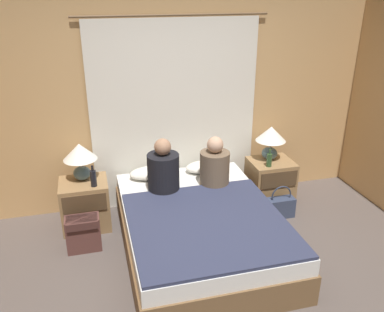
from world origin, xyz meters
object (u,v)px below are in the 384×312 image
at_px(nightstand_left, 85,204).
at_px(pillow_right, 208,167).
at_px(person_left_in_bed, 163,170).
at_px(beer_bottle_on_left_stand, 93,178).
at_px(backpack_on_floor, 83,232).
at_px(person_right_in_bed, 215,166).
at_px(handbag_on_floor, 280,207).
at_px(nightstand_right, 270,181).
at_px(beer_bottle_on_right_stand, 269,160).
at_px(pillow_left, 153,173).
at_px(lamp_right, 271,137).
at_px(bed, 200,230).
at_px(lamp_left, 80,156).

xyz_separation_m(nightstand_left, pillow_right, (1.43, 0.11, 0.24)).
relative_size(pillow_right, person_left_in_bed, 0.89).
bearing_deg(beer_bottle_on_left_stand, backpack_on_floor, -114.84).
height_order(person_right_in_bed, handbag_on_floor, person_right_in_bed).
xyz_separation_m(beer_bottle_on_left_stand, backpack_on_floor, (-0.15, -0.33, -0.43)).
xyz_separation_m(nightstand_right, beer_bottle_on_right_stand, (-0.10, -0.12, 0.35)).
bearing_deg(pillow_left, lamp_right, -1.17).
bearing_deg(pillow_left, handbag_on_floor, -18.84).
relative_size(nightstand_right, handbag_on_floor, 1.37).
height_order(nightstand_right, handbag_on_floor, nightstand_right).
bearing_deg(handbag_on_floor, beer_bottle_on_left_stand, 173.08).
bearing_deg(handbag_on_floor, nightstand_left, 170.27).
relative_size(bed, nightstand_right, 3.80).
bearing_deg(lamp_left, beer_bottle_on_left_stand, -60.10).
distance_m(nightstand_right, pillow_left, 1.45).
height_order(nightstand_right, person_right_in_bed, person_right_in_bed).
bearing_deg(person_right_in_bed, lamp_left, 167.17).
bearing_deg(nightstand_left, nightstand_right, 0.00).
distance_m(lamp_right, pillow_right, 0.83).
height_order(pillow_left, pillow_right, same).
height_order(nightstand_left, beer_bottle_on_left_stand, beer_bottle_on_left_stand).
height_order(pillow_right, handbag_on_floor, pillow_right).
bearing_deg(handbag_on_floor, pillow_right, 147.25).
bearing_deg(beer_bottle_on_left_stand, person_left_in_bed, -9.54).
relative_size(bed, nightstand_left, 3.80).
xyz_separation_m(lamp_right, beer_bottle_on_left_stand, (-2.09, -0.20, -0.19)).
relative_size(pillow_left, person_left_in_bed, 0.89).
height_order(lamp_left, handbag_on_floor, lamp_left).
bearing_deg(handbag_on_floor, nightstand_right, 85.30).
bearing_deg(beer_bottle_on_right_stand, backpack_on_floor, -171.36).
relative_size(person_left_in_bed, beer_bottle_on_right_stand, 2.77).
bearing_deg(beer_bottle_on_left_stand, pillow_right, 9.81).
bearing_deg(nightstand_left, person_left_in_bed, -16.26).
distance_m(nightstand_right, lamp_left, 2.27).
bearing_deg(nightstand_right, handbag_on_floor, -94.70).
distance_m(nightstand_left, nightstand_right, 2.20).
xyz_separation_m(lamp_right, beer_bottle_on_right_stand, (-0.10, -0.20, -0.20)).
bearing_deg(nightstand_left, backpack_on_floor, -94.69).
relative_size(bed, handbag_on_floor, 5.19).
height_order(bed, backpack_on_floor, bed).
bearing_deg(beer_bottle_on_left_stand, lamp_right, 5.43).
relative_size(pillow_right, person_right_in_bed, 0.94).
relative_size(nightstand_left, nightstand_right, 1.00).
bearing_deg(person_right_in_bed, backpack_on_floor, -171.92).
bearing_deg(backpack_on_floor, person_right_in_bed, 8.08).
bearing_deg(nightstand_left, person_right_in_bed, -9.85).
relative_size(lamp_left, person_right_in_bed, 0.74).
xyz_separation_m(nightstand_right, pillow_left, (-1.43, 0.11, 0.24)).
relative_size(nightstand_right, person_right_in_bed, 0.96).
xyz_separation_m(pillow_left, person_left_in_bed, (0.06, -0.35, 0.18)).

